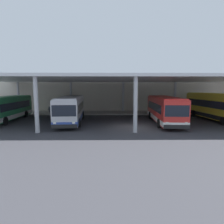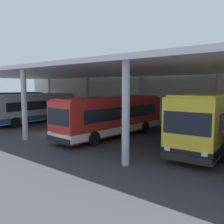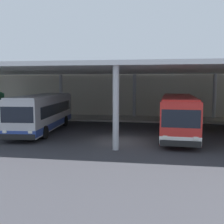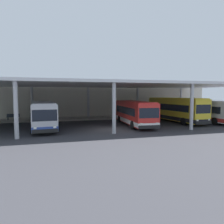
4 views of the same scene
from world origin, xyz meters
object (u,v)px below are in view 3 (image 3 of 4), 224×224
bus_second_bay (43,112)px  bench_waiting (36,112)px  trash_bin (57,112)px  bus_middle_bay (178,115)px

bus_second_bay → bench_waiting: bus_second_bay is taller
trash_bin → bench_waiting: bearing=-177.8°
bus_second_bay → bus_middle_bay: (11.42, -0.34, 0.00)m
bench_waiting → bus_second_bay: bearing=-61.8°
trash_bin → bus_second_bay: bearing=-77.1°
bus_second_bay → trash_bin: (-2.05, 8.92, -0.98)m
bus_second_bay → bus_middle_bay: bearing=-1.7°
bus_middle_bay → trash_bin: size_ratio=10.87×
bus_middle_bay → trash_bin: (-13.47, 9.26, -0.98)m
bench_waiting → bus_middle_bay: bearing=-29.6°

